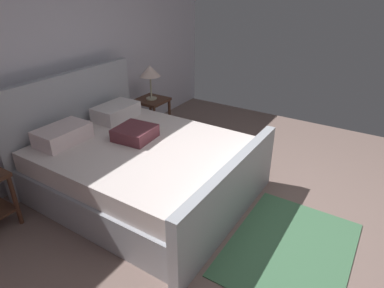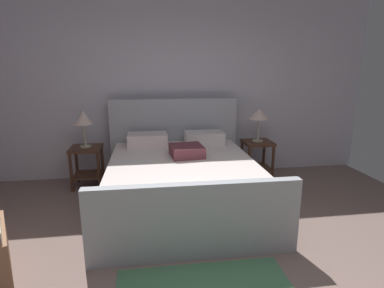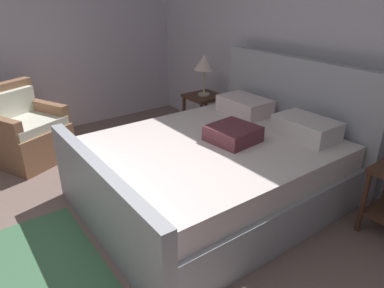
% 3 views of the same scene
% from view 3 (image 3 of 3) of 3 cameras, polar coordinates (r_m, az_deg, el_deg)
% --- Properties ---
extents(ground_plane, '(5.90, 5.74, 0.02)m').
position_cam_3_polar(ground_plane, '(2.82, -21.11, -20.87)').
color(ground_plane, '#7C655D').
extents(wall_back, '(6.02, 0.12, 2.82)m').
position_cam_3_polar(wall_back, '(3.88, 22.03, 15.09)').
color(wall_back, silver).
rests_on(wall_back, ground).
extents(bed, '(1.97, 2.32, 1.26)m').
position_cam_3_polar(bed, '(3.35, 4.23, -3.65)').
color(bed, '#A5A9B1').
rests_on(bed, ground).
extents(nightstand_left, '(0.44, 0.44, 0.60)m').
position_cam_3_polar(nightstand_left, '(4.75, 1.91, 5.66)').
color(nightstand_left, '#4A2C1E').
rests_on(nightstand_left, ground).
extents(table_lamp_left, '(0.27, 0.27, 0.53)m').
position_cam_3_polar(table_lamp_left, '(4.59, 2.02, 12.92)').
color(table_lamp_left, '#B7B293').
rests_on(table_lamp_left, nightstand_left).
extents(armchair, '(0.96, 0.96, 0.90)m').
position_cam_3_polar(armchair, '(4.56, -25.42, 1.69)').
color(armchair, '#946749').
rests_on(armchair, ground).
extents(area_rug, '(1.43, 1.05, 0.01)m').
position_cam_3_polar(area_rug, '(2.94, -25.27, -19.15)').
color(area_rug, '#44734F').
rests_on(area_rug, ground).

